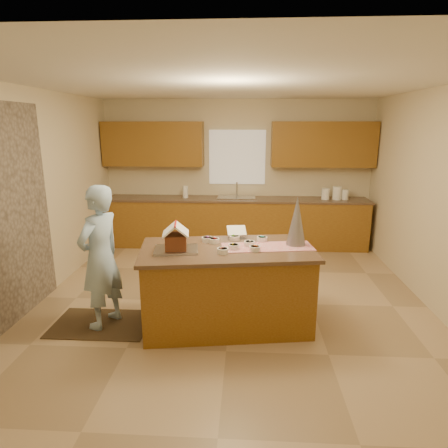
{
  "coord_description": "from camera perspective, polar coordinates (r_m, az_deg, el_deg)",
  "views": [
    {
      "loc": [
        0.19,
        -4.64,
        2.24
      ],
      "look_at": [
        -0.1,
        0.2,
        1.0
      ],
      "focal_mm": 31.1,
      "sensor_mm": 36.0,
      "label": 1
    }
  ],
  "objects": [
    {
      "name": "paper_towel",
      "position": [
        7.28,
        -5.72,
        4.72
      ],
      "size": [
        0.1,
        0.1,
        0.22
      ],
      "primitive_type": "cylinder",
      "color": "white",
      "rests_on": "back_counter_top"
    },
    {
      "name": "baking_tray",
      "position": [
        4.21,
        -7.04,
        -3.77
      ],
      "size": [
        0.51,
        0.4,
        0.03
      ],
      "primitive_type": "cube",
      "rotation": [
        0.0,
        0.0,
        0.14
      ],
      "color": "silver",
      "rests_on": "island_top"
    },
    {
      "name": "wall_right",
      "position": [
        5.26,
        29.45,
        2.74
      ],
      "size": [
        5.5,
        5.5,
        0.0
      ],
      "primitive_type": "plane",
      "color": "beige",
      "rests_on": "floor"
    },
    {
      "name": "tinsel_tree",
      "position": [
        4.39,
        10.63,
        0.42
      ],
      "size": [
        0.25,
        0.25,
        0.55
      ],
      "primitive_type": "cone",
      "rotation": [
        0.0,
        0.0,
        0.14
      ],
      "color": "#ADABB8",
      "rests_on": "island_top"
    },
    {
      "name": "canister_c",
      "position": [
        7.42,
        17.38,
        4.16
      ],
      "size": [
        0.13,
        0.13,
        0.18
      ],
      "primitive_type": "cylinder",
      "color": "white",
      "rests_on": "back_counter_top"
    },
    {
      "name": "table_runner",
      "position": [
        4.34,
        6.4,
        -3.34
      ],
      "size": [
        1.05,
        0.5,
        0.01
      ],
      "primitive_type": "cube",
      "rotation": [
        0.0,
        0.0,
        0.14
      ],
      "color": "#AA0C21",
      "rests_on": "island_top"
    },
    {
      "name": "window_curtain",
      "position": [
        7.39,
        1.96,
        9.77
      ],
      "size": [
        1.05,
        0.03,
        1.0
      ],
      "primitive_type": "cube",
      "color": "white",
      "rests_on": "wall_back"
    },
    {
      "name": "boy",
      "position": [
        4.52,
        -17.72,
        -4.69
      ],
      "size": [
        0.58,
        0.69,
        1.62
      ],
      "primitive_type": "imported",
      "rotation": [
        0.0,
        0.0,
        -1.96
      ],
      "color": "#A8CCEF",
      "rests_on": "rug"
    },
    {
      "name": "back_counter_top",
      "position": [
        7.22,
        1.85,
        3.65
      ],
      "size": [
        4.85,
        0.63,
        0.04
      ],
      "primitive_type": "cube",
      "color": "brown",
      "rests_on": "back_counter_base"
    },
    {
      "name": "wall_front",
      "position": [
        2.1,
        -2.06,
        -10.82
      ],
      "size": [
        5.5,
        5.5,
        0.0
      ],
      "primitive_type": "plane",
      "color": "beige",
      "rests_on": "floor"
    },
    {
      "name": "candy_bowls",
      "position": [
        4.36,
        1.6,
        -2.84
      ],
      "size": [
        0.76,
        0.6,
        0.06
      ],
      "color": "#C65723",
      "rests_on": "island_top"
    },
    {
      "name": "gingerbread_house",
      "position": [
        4.18,
        -7.09,
        -2.23
      ],
      "size": [
        0.31,
        0.32,
        0.28
      ],
      "color": "brown",
      "rests_on": "baking_tray"
    },
    {
      "name": "faucet",
      "position": [
        7.37,
        1.9,
        5.13
      ],
      "size": [
        0.03,
        0.03,
        0.28
      ],
      "primitive_type": "cylinder",
      "color": "silver",
      "rests_on": "back_counter_top"
    },
    {
      "name": "sink",
      "position": [
        7.22,
        1.85,
        3.57
      ],
      "size": [
        0.7,
        0.45,
        0.12
      ],
      "primitive_type": "cube",
      "color": "silver",
      "rests_on": "back_counter_top"
    },
    {
      "name": "ceiling",
      "position": [
        4.67,
        1.15,
        20.0
      ],
      "size": [
        5.5,
        5.5,
        0.0
      ],
      "primitive_type": "plane",
      "color": "silver",
      "rests_on": "floor"
    },
    {
      "name": "canister_a",
      "position": [
        7.34,
        14.7,
        4.32
      ],
      "size": [
        0.15,
        0.15,
        0.2
      ],
      "primitive_type": "cylinder",
      "color": "white",
      "rests_on": "back_counter_top"
    },
    {
      "name": "wall_back",
      "position": [
        7.44,
        1.94,
        7.49
      ],
      "size": [
        5.5,
        5.5,
        0.0
      ],
      "primitive_type": "plane",
      "color": "beige",
      "rests_on": "floor"
    },
    {
      "name": "island_top",
      "position": [
        4.28,
        0.43,
        -3.81
      ],
      "size": [
        2.01,
        1.25,
        0.04
      ],
      "primitive_type": "cube",
      "rotation": [
        0.0,
        0.0,
        0.14
      ],
      "color": "brown",
      "rests_on": "island_base"
    },
    {
      "name": "cookbook",
      "position": [
        4.63,
        1.86,
        -0.99
      ],
      "size": [
        0.24,
        0.2,
        0.09
      ],
      "primitive_type": "cube",
      "rotation": [
        -1.13,
        0.0,
        0.14
      ],
      "color": "white",
      "rests_on": "island_top"
    },
    {
      "name": "upper_cabinet_right",
      "position": [
        7.34,
        14.36,
        11.27
      ],
      "size": [
        1.85,
        0.35,
        0.8
      ],
      "primitive_type": "cube",
      "color": "brown",
      "rests_on": "wall_back"
    },
    {
      "name": "rug",
      "position": [
        4.85,
        -17.54,
        -13.8
      ],
      "size": [
        1.1,
        0.72,
        0.01
      ],
      "primitive_type": "cube",
      "color": "black",
      "rests_on": "floor"
    },
    {
      "name": "canister_b",
      "position": [
        7.38,
        16.3,
        4.41
      ],
      "size": [
        0.16,
        0.16,
        0.24
      ],
      "primitive_type": "cylinder",
      "color": "white",
      "rests_on": "back_counter_top"
    },
    {
      "name": "back_counter_base",
      "position": [
        7.32,
        1.82,
        0.11
      ],
      "size": [
        4.8,
        0.6,
        0.88
      ],
      "primitive_type": "cube",
      "color": "brown",
      "rests_on": "floor"
    },
    {
      "name": "upper_cabinet_left",
      "position": [
        7.42,
        -10.36,
        11.51
      ],
      "size": [
        1.85,
        0.35,
        0.8
      ],
      "primitive_type": "cube",
      "color": "brown",
      "rests_on": "wall_back"
    },
    {
      "name": "floor",
      "position": [
        5.16,
        1.0,
        -11.41
      ],
      "size": [
        5.5,
        5.5,
        0.0
      ],
      "primitive_type": "plane",
      "color": "tan",
      "rests_on": "ground"
    },
    {
      "name": "island_base",
      "position": [
        4.45,
        0.42,
        -9.48
      ],
      "size": [
        1.92,
        1.16,
        0.89
      ],
      "primitive_type": "cube",
      "rotation": [
        0.0,
        0.0,
        0.14
      ],
      "color": "brown",
      "rests_on": "floor"
    },
    {
      "name": "wall_left",
      "position": [
        5.43,
        -26.35,
        3.42
      ],
      "size": [
        5.5,
        5.5,
        0.0
      ],
      "primitive_type": "plane",
      "color": "beige",
      "rests_on": "floor"
    }
  ]
}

